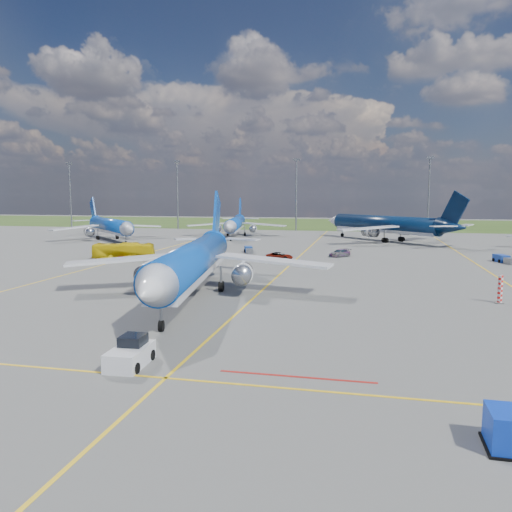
% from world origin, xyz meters
% --- Properties ---
extents(ground, '(400.00, 400.00, 0.00)m').
position_xyz_m(ground, '(0.00, 0.00, 0.00)').
color(ground, '#595956').
rests_on(ground, ground).
extents(grass_strip, '(400.00, 80.00, 0.01)m').
position_xyz_m(grass_strip, '(0.00, 150.00, 0.00)').
color(grass_strip, '#2D4719').
rests_on(grass_strip, ground).
extents(taxiway_lines, '(60.25, 160.00, 0.02)m').
position_xyz_m(taxiway_lines, '(0.17, 27.70, 0.01)').
color(taxiway_lines, yellow).
rests_on(taxiway_lines, ground).
extents(floodlight_masts, '(202.20, 0.50, 22.70)m').
position_xyz_m(floodlight_masts, '(10.00, 110.00, 12.56)').
color(floodlight_masts, slate).
rests_on(floodlight_masts, ground).
extents(warning_post, '(0.50, 0.50, 3.00)m').
position_xyz_m(warning_post, '(26.00, 8.00, 1.50)').
color(warning_post, red).
rests_on(warning_post, ground).
extents(bg_jet_nw, '(49.43, 49.72, 10.42)m').
position_xyz_m(bg_jet_nw, '(-51.02, 66.21, 0.00)').
color(bg_jet_nw, '#0C45A9').
rests_on(bg_jet_nw, ground).
extents(bg_jet_nnw, '(35.55, 43.07, 10.13)m').
position_xyz_m(bg_jet_nnw, '(-22.90, 83.23, 0.00)').
color(bg_jet_nnw, '#0C45A9').
rests_on(bg_jet_nnw, ground).
extents(bg_jet_n, '(56.68, 56.72, 11.92)m').
position_xyz_m(bg_jet_n, '(16.32, 78.44, 0.00)').
color(bg_jet_n, '#061A39').
rests_on(bg_jet_n, ground).
extents(main_airliner, '(40.36, 49.13, 11.62)m').
position_xyz_m(main_airliner, '(-6.89, 4.60, 0.00)').
color(main_airliner, '#0C45A9').
rests_on(main_airliner, ground).
extents(pushback_tug, '(2.34, 5.77, 1.94)m').
position_xyz_m(pushback_tug, '(-3.25, -18.20, 0.78)').
color(pushback_tug, silver).
rests_on(pushback_tug, ground).
extents(uld_container, '(1.84, 2.27, 1.79)m').
position_xyz_m(uld_container, '(18.55, -24.81, 0.90)').
color(uld_container, '#0D34BC').
rests_on(uld_container, ground).
extents(apron_bus, '(10.99, 4.83, 2.98)m').
position_xyz_m(apron_bus, '(-29.79, 32.24, 1.49)').
color(apron_bus, yellow).
rests_on(apron_bus, ground).
extents(service_car_a, '(2.89, 4.04, 1.28)m').
position_xyz_m(service_car_a, '(-30.07, 32.18, 0.64)').
color(service_car_a, '#999999').
rests_on(service_car_a, ground).
extents(service_car_b, '(4.88, 2.56, 1.31)m').
position_xyz_m(service_car_b, '(-2.78, 37.81, 0.66)').
color(service_car_b, '#999999').
rests_on(service_car_b, ground).
extents(service_car_c, '(4.43, 4.74, 1.34)m').
position_xyz_m(service_car_c, '(7.32, 44.85, 0.67)').
color(service_car_c, '#999999').
rests_on(service_car_c, ground).
extents(baggage_tug_c, '(2.80, 5.28, 1.15)m').
position_xyz_m(baggage_tug_c, '(-10.62, 47.30, 0.54)').
color(baggage_tug_c, navy).
rests_on(baggage_tug_c, ground).
extents(baggage_tug_e, '(2.96, 5.73, 1.24)m').
position_xyz_m(baggage_tug_e, '(34.89, 42.18, 0.58)').
color(baggage_tug_e, '#183994').
rests_on(baggage_tug_e, ground).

